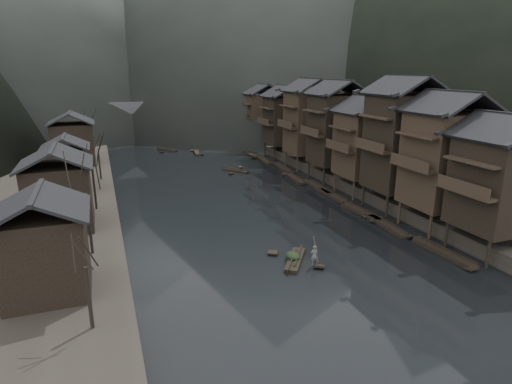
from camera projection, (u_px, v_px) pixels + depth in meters
name	position (u px, v px, depth m)	size (l,w,h in m)	color
water	(287.00, 245.00, 41.65)	(300.00, 300.00, 0.00)	black
right_bank	(362.00, 146.00, 89.01)	(40.00, 200.00, 1.80)	#2D2823
stilt_houses	(344.00, 123.00, 61.97)	(9.00, 67.60, 16.11)	black
left_houses	(64.00, 163.00, 51.46)	(8.10, 53.20, 8.73)	black
bare_trees	(94.00, 159.00, 50.04)	(3.91, 61.89, 7.82)	black
moored_sampans	(306.00, 182.00, 63.95)	(2.88, 61.17, 0.47)	black
midriver_boats	(197.00, 150.00, 89.26)	(13.33, 44.66, 0.45)	black
stone_bridge	(168.00, 117.00, 105.17)	(40.00, 6.00, 9.00)	#4C4C4F
hero_sampan	(295.00, 259.00, 38.10)	(3.78, 4.99, 0.44)	black
cargo_heap	(293.00, 252.00, 38.07)	(1.19, 1.56, 0.71)	black
boatman	(314.00, 253.00, 36.71)	(0.66, 0.43, 1.81)	slate
bamboo_pole	(318.00, 221.00, 35.97)	(0.06, 0.06, 4.51)	#8C7A51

